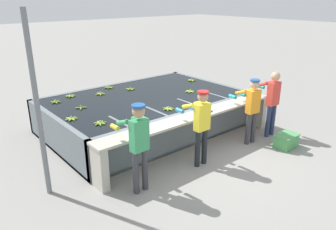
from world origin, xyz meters
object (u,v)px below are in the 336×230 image
banana_bunch_floating_2 (190,91)px  knife_0 (213,111)px  banana_bunch_floating_7 (109,87)px  banana_bunch_floating_3 (100,123)px  worker_0 (138,140)px  banana_bunch_floating_6 (71,119)px  banana_bunch_floating_9 (130,89)px  worker_2 (252,105)px  support_post_left (38,109)px  worker_1 (201,121)px  banana_bunch_floating_8 (56,102)px  banana_bunch_floating_5 (100,94)px  banana_bunch_floating_0 (70,96)px  crate (286,141)px  banana_bunch_floating_1 (192,80)px  banana_bunch_floating_4 (168,109)px  banana_bunch_floating_10 (81,108)px  worker_3 (272,98)px

banana_bunch_floating_2 → knife_0: 1.61m
banana_bunch_floating_7 → banana_bunch_floating_3: bearing=-123.9°
banana_bunch_floating_3 → worker_0: bearing=-90.4°
banana_bunch_floating_7 → banana_bunch_floating_6: bearing=-138.5°
banana_bunch_floating_7 → banana_bunch_floating_9: 0.64m
banana_bunch_floating_3 → worker_2: bearing=-23.2°
support_post_left → worker_1: bearing=-19.1°
banana_bunch_floating_3 → banana_bunch_floating_8: 1.96m
banana_bunch_floating_3 → banana_bunch_floating_5: size_ratio=1.02×
banana_bunch_floating_0 → banana_bunch_floating_6: size_ratio=1.01×
banana_bunch_floating_9 → crate: (1.74, -3.86, -0.74)m
banana_bunch_floating_5 → knife_0: banana_bunch_floating_5 is taller
banana_bunch_floating_0 → banana_bunch_floating_5: 0.77m
banana_bunch_floating_9 → banana_bunch_floating_5: bearing=172.4°
worker_2 → banana_bunch_floating_7: size_ratio=5.59×
banana_bunch_floating_0 → banana_bunch_floating_9: bearing=-15.7°
banana_bunch_floating_1 → banana_bunch_floating_3: same height
banana_bunch_floating_4 → banana_bunch_floating_5: size_ratio=1.02×
banana_bunch_floating_0 → banana_bunch_floating_5: size_ratio=1.02×
worker_0 → banana_bunch_floating_7: worker_0 is taller
worker_2 → knife_0: 0.96m
banana_bunch_floating_0 → banana_bunch_floating_4: bearing=-61.7°
worker_0 → support_post_left: bearing=142.9°
banana_bunch_floating_2 → banana_bunch_floating_4: (-1.38, -0.73, -0.00)m
worker_0 → banana_bunch_floating_6: size_ratio=5.93×
worker_0 → banana_bunch_floating_9: worker_0 is taller
worker_2 → banana_bunch_floating_5: 3.90m
worker_2 → banana_bunch_floating_10: worker_2 is taller
worker_2 → banana_bunch_floating_0: 4.57m
banana_bunch_floating_5 → banana_bunch_floating_10: bearing=-141.3°
worker_0 → banana_bunch_floating_5: (1.05, 3.25, -0.11)m
banana_bunch_floating_3 → banana_bunch_floating_10: same height
banana_bunch_floating_2 → crate: banana_bunch_floating_2 is taller
banana_bunch_floating_1 → banana_bunch_floating_7: (-2.38, 0.90, -0.00)m
banana_bunch_floating_2 → banana_bunch_floating_10: same height
worker_2 → banana_bunch_floating_4: (-1.56, 1.16, -0.04)m
worker_0 → crate: bearing=-11.2°
banana_bunch_floating_8 → crate: 5.60m
banana_bunch_floating_10 → banana_bunch_floating_1: bearing=3.4°
banana_bunch_floating_6 → banana_bunch_floating_8: 1.36m
worker_1 → crate: size_ratio=2.92×
banana_bunch_floating_4 → banana_bunch_floating_8: size_ratio=0.99×
banana_bunch_floating_0 → worker_3: bearing=-45.1°
banana_bunch_floating_5 → banana_bunch_floating_6: 1.87m
worker_3 → banana_bunch_floating_1: 2.79m
banana_bunch_floating_6 → worker_1: bearing=-46.8°
banana_bunch_floating_4 → banana_bunch_floating_5: (-0.60, 2.09, 0.00)m
banana_bunch_floating_5 → banana_bunch_floating_7: same height
banana_bunch_floating_7 → banana_bunch_floating_10: (-1.40, -1.13, 0.00)m
banana_bunch_floating_1 → support_post_left: size_ratio=0.09×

